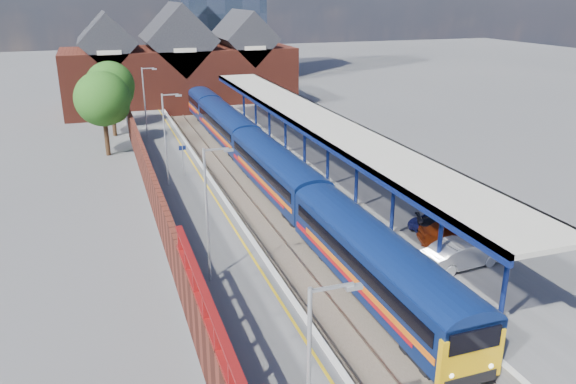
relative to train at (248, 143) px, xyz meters
name	(u,v)px	position (x,y,z in m)	size (l,w,h in m)	color
ground	(228,162)	(-1.49, 1.89, -2.12)	(240.00, 240.00, 0.00)	#5B5B5E
ballast_bed	(257,196)	(-1.49, -8.11, -2.09)	(6.00, 76.00, 0.06)	#473D33
rails	(257,195)	(-1.49, -8.11, -2.00)	(4.51, 76.00, 0.14)	slate
left_platform	(186,198)	(-6.99, -8.11, -1.62)	(5.00, 76.00, 1.00)	#565659
right_platform	(329,182)	(4.51, -8.11, -1.62)	(6.00, 76.00, 1.00)	#565659
coping_left	(217,188)	(-4.64, -8.11, -1.10)	(0.30, 76.00, 0.05)	silver
coping_right	(296,180)	(1.66, -8.11, -1.10)	(0.30, 76.00, 0.05)	silver
yellow_line	(209,189)	(-5.24, -8.11, -1.12)	(0.14, 76.00, 0.01)	yellow
train	(248,143)	(0.00, 0.00, 0.00)	(2.96, 65.92, 3.45)	#0B1D50
canopy	(315,120)	(3.99, -6.16, 3.13)	(4.50, 52.00, 4.48)	navy
lamp_post_b	(209,207)	(-7.86, -22.11, 2.87)	(1.48, 0.18, 7.00)	#A5A8AA
lamp_post_c	(167,134)	(-7.86, -6.11, 2.87)	(1.48, 0.18, 7.00)	#A5A8AA
lamp_post_d	(146,98)	(-7.86, 9.89, 2.87)	(1.48, 0.18, 7.00)	#A5A8AA
platform_sign	(183,155)	(-6.49, -4.11, 0.57)	(0.55, 0.08, 2.50)	#A5A8AA
brick_wall	(159,207)	(-9.59, -14.58, 0.33)	(0.35, 50.00, 3.86)	maroon
station_building	(179,67)	(-1.49, 29.88, 3.33)	(30.00, 12.12, 13.78)	maroon
tree_near	(104,100)	(-11.84, 7.79, 3.23)	(5.20, 5.20, 8.10)	#382314
tree_far	(112,87)	(-10.84, 15.79, 3.23)	(5.20, 5.20, 8.10)	#382314
parked_car_red	(456,233)	(6.45, -22.49, -0.38)	(1.75, 4.36, 1.48)	#912B0C
parked_car_silver	(463,253)	(5.15, -24.93, -0.37)	(1.60, 4.59, 1.51)	silver
parked_car_dark	(452,226)	(6.98, -21.33, -0.49)	(1.78, 4.37, 1.27)	black
parked_car_blue	(440,221)	(6.85, -20.26, -0.55)	(1.90, 4.12, 1.14)	navy
relay_cabinet	(476,359)	(1.31, -31.47, -1.62)	(0.70, 0.90, 1.00)	#999C9E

